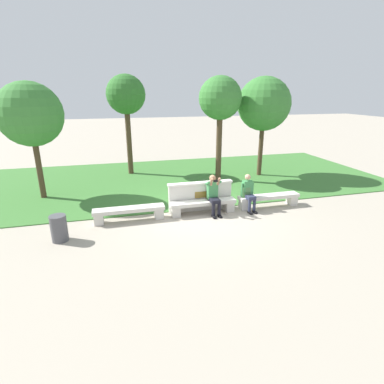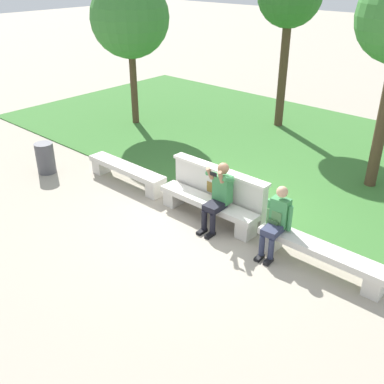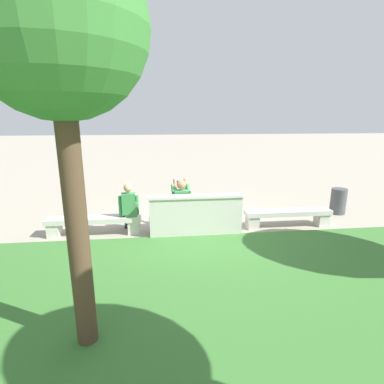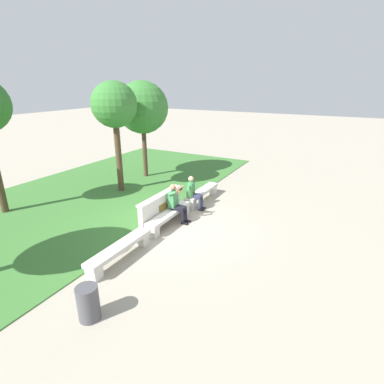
% 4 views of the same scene
% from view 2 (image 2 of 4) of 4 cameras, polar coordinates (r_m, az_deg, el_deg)
% --- Properties ---
extents(ground_plane, '(80.00, 80.00, 0.00)m').
position_cam_2_polar(ground_plane, '(9.05, 1.94, -3.48)').
color(ground_plane, '#A89E8C').
extents(grass_strip, '(19.14, 8.00, 0.03)m').
position_cam_2_polar(grass_strip, '(12.39, 15.15, 4.47)').
color(grass_strip, '#3D7533').
rests_on(grass_strip, ground).
extents(bench_main, '(2.25, 0.40, 0.45)m').
position_cam_2_polar(bench_main, '(10.46, -8.34, 2.60)').
color(bench_main, beige).
rests_on(bench_main, ground).
extents(bench_near, '(2.25, 0.40, 0.45)m').
position_cam_2_polar(bench_near, '(8.90, 1.98, -1.79)').
color(bench_near, beige).
rests_on(bench_near, ground).
extents(bench_mid, '(2.25, 0.40, 0.45)m').
position_cam_2_polar(bench_mid, '(7.81, 15.97, -7.57)').
color(bench_mid, beige).
rests_on(bench_mid, ground).
extents(backrest_wall_with_plaque, '(2.26, 0.24, 1.01)m').
position_cam_2_polar(backrest_wall_with_plaque, '(9.03, 3.38, 0.15)').
color(backrest_wall_with_plaque, beige).
rests_on(backrest_wall_with_plaque, ground).
extents(person_photographer, '(0.48, 0.73, 1.32)m').
position_cam_2_polar(person_photographer, '(8.46, 3.42, -0.18)').
color(person_photographer, black).
rests_on(person_photographer, ground).
extents(person_distant, '(0.48, 0.69, 1.26)m').
position_cam_2_polar(person_distant, '(7.88, 10.70, -3.42)').
color(person_distant, black).
rests_on(person_distant, ground).
extents(backpack, '(0.28, 0.24, 0.43)m').
position_cam_2_polar(backpack, '(7.99, 10.65, -3.32)').
color(backpack, '#4C7F47').
rests_on(backpack, bench_mid).
extents(tree_far_back, '(2.29, 2.29, 4.31)m').
position_cam_2_polar(tree_far_back, '(13.95, -7.91, 21.02)').
color(tree_far_back, '#4C3826').
rests_on(tree_far_back, ground).
extents(trash_bin, '(0.44, 0.44, 0.75)m').
position_cam_2_polar(trash_bin, '(11.47, -18.12, 4.13)').
color(trash_bin, '#4C4C51').
rests_on(trash_bin, ground).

